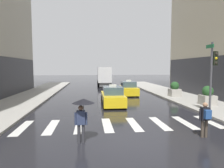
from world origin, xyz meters
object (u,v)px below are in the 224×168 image
pedestrian_with_backpack (205,117)px  taxi_second (128,89)px  taxi_lead (113,97)px  box_truck (104,76)px  planter_near_corner (208,96)px  planter_mid_block (175,90)px  pedestrian_with_umbrella (83,108)px  traffic_light_pole (213,68)px

pedestrian_with_backpack → taxi_second: bearing=92.8°
taxi_lead → box_truck: (0.51, 17.44, 1.13)m
planter_near_corner → planter_mid_block: same height
taxi_second → planter_near_corner: taxi_second is taller
pedestrian_with_umbrella → planter_near_corner: pedestrian_with_umbrella is taller
traffic_light_pole → planter_mid_block: traffic_light_pole is taller
traffic_light_pole → planter_near_corner: bearing=61.5°
taxi_second → planter_near_corner: bearing=-55.9°
pedestrian_with_umbrella → planter_mid_block: bearing=51.4°
planter_mid_block → planter_near_corner: bearing=-82.6°
pedestrian_with_umbrella → planter_near_corner: bearing=34.3°
taxi_second → planter_near_corner: 9.32m
traffic_light_pole → pedestrian_with_umbrella: size_ratio=2.47×
traffic_light_pole → planter_near_corner: size_ratio=3.00×
taxi_lead → taxi_second: (2.62, 6.17, 0.00)m
traffic_light_pole → pedestrian_with_umbrella: bearing=-154.7°
taxi_lead → planter_mid_block: 7.97m
pedestrian_with_backpack → planter_near_corner: bearing=56.8°
box_truck → pedestrian_with_umbrella: 26.05m
taxi_lead → planter_mid_block: size_ratio=2.85×
taxi_second → box_truck: box_truck is taller
box_truck → traffic_light_pole: bearing=-75.1°
traffic_light_pole → taxi_lead: 8.09m
pedestrian_with_backpack → planter_mid_block: size_ratio=1.03×
box_truck → planter_near_corner: box_truck is taller
taxi_second → pedestrian_with_backpack: taxi_second is taller
box_truck → pedestrian_with_umbrella: (-2.79, -25.90, -0.34)m
traffic_light_pole → planter_near_corner: 4.02m
taxi_lead → pedestrian_with_backpack: taxi_lead is taller
planter_near_corner → pedestrian_with_umbrella: bearing=-145.7°
taxi_lead → planter_near_corner: size_ratio=2.85×
taxi_lead → pedestrian_with_backpack: 9.08m
pedestrian_with_umbrella → planter_mid_block: (9.48, 11.88, -0.64)m
box_truck → pedestrian_with_backpack: size_ratio=4.59×
traffic_light_pole → taxi_lead: (-6.30, 4.40, -2.53)m
pedestrian_with_backpack → traffic_light_pole: bearing=53.7°
traffic_light_pole → taxi_lead: size_ratio=1.05×
traffic_light_pole → pedestrian_with_umbrella: 9.65m
taxi_lead → pedestrian_with_backpack: (3.33, -8.44, 0.25)m
planter_mid_block → taxi_second: bearing=149.0°
pedestrian_with_backpack → planter_near_corner: (4.52, 6.89, -0.10)m
pedestrian_with_umbrella → planter_near_corner: 12.27m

